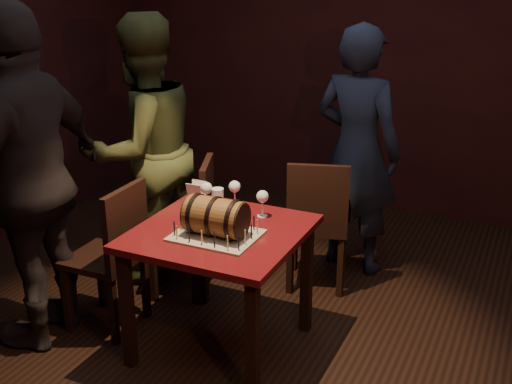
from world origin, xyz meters
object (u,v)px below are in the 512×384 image
(chair_back, at_px, (317,219))
(chair_left_front, at_px, (114,250))
(chair_left_rear, at_px, (193,220))
(person_left_rear, at_px, (144,151))
(wine_glass_right, at_px, (262,198))
(wine_glass_mid, at_px, (235,188))
(pint_of_ale, at_px, (218,201))
(person_left_front, at_px, (32,180))
(barrel_cake, at_px, (216,217))
(pub_table, at_px, (220,248))
(person_back, at_px, (357,151))
(wine_glass_left, at_px, (206,189))

(chair_back, xyz_separation_m, chair_left_front, (-0.93, -0.98, 0.00))
(chair_left_rear, bearing_deg, person_left_rear, 168.69)
(wine_glass_right, xyz_separation_m, person_left_rear, (-1.05, 0.34, 0.05))
(wine_glass_mid, distance_m, pint_of_ale, 0.15)
(person_left_front, bearing_deg, chair_back, 128.24)
(barrel_cake, distance_m, wine_glass_right, 0.38)
(pub_table, relative_size, person_left_rear, 0.49)
(pub_table, height_order, chair_back, chair_back)
(chair_back, height_order, chair_left_rear, same)
(pint_of_ale, xyz_separation_m, person_back, (0.50, 1.13, 0.06))
(person_back, relative_size, person_left_rear, 0.96)
(wine_glass_mid, xyz_separation_m, person_left_rear, (-0.83, 0.26, 0.05))
(person_left_front, bearing_deg, wine_glass_right, 111.62)
(wine_glass_right, relative_size, pint_of_ale, 1.07)
(wine_glass_mid, height_order, pint_of_ale, wine_glass_mid)
(pub_table, xyz_separation_m, pint_of_ale, (-0.13, 0.22, 0.18))
(person_left_front, bearing_deg, person_left_rear, 168.09)
(chair_back, relative_size, chair_left_front, 1.00)
(chair_left_front, bearing_deg, pint_of_ale, 28.30)
(wine_glass_right, height_order, chair_back, chair_back)
(pub_table, relative_size, person_left_front, 0.45)
(wine_glass_mid, distance_m, person_back, 1.10)
(chair_left_front, distance_m, person_back, 1.81)
(person_left_rear, bearing_deg, chair_back, 125.76)
(chair_left_front, bearing_deg, person_back, 53.64)
(chair_left_front, bearing_deg, wine_glass_mid, 36.21)
(chair_back, bearing_deg, chair_left_front, -133.75)
(wine_glass_right, xyz_separation_m, person_back, (0.24, 1.08, 0.02))
(wine_glass_mid, bearing_deg, chair_left_front, -143.79)
(person_left_rear, distance_m, person_left_front, 0.94)
(chair_left_rear, distance_m, chair_left_front, 0.64)
(person_left_front, bearing_deg, barrel_cake, 96.92)
(wine_glass_mid, relative_size, wine_glass_right, 1.00)
(wine_glass_right, xyz_separation_m, chair_left_front, (-0.81, -0.35, -0.35))
(wine_glass_mid, distance_m, person_left_rear, 0.87)
(pub_table, bearing_deg, wine_glass_mid, 103.57)
(wine_glass_mid, bearing_deg, person_left_rear, 162.58)
(wine_glass_right, bearing_deg, person_left_rear, 161.91)
(chair_left_rear, distance_m, person_left_front, 1.10)
(pub_table, bearing_deg, barrel_cake, -74.32)
(pint_of_ale, xyz_separation_m, chair_left_rear, (-0.36, 0.31, -0.30))
(pint_of_ale, xyz_separation_m, person_left_rear, (-0.78, 0.40, 0.10))
(barrel_cake, bearing_deg, wine_glass_left, 125.70)
(chair_left_rear, xyz_separation_m, person_left_front, (-0.53, -0.84, 0.47))
(person_back, bearing_deg, pint_of_ale, 76.99)
(pub_table, distance_m, chair_back, 0.94)
(wine_glass_right, height_order, chair_left_front, chair_left_front)
(pint_of_ale, relative_size, person_back, 0.08)
(chair_left_rear, relative_size, person_back, 0.53)
(person_back, bearing_deg, chair_back, 86.33)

